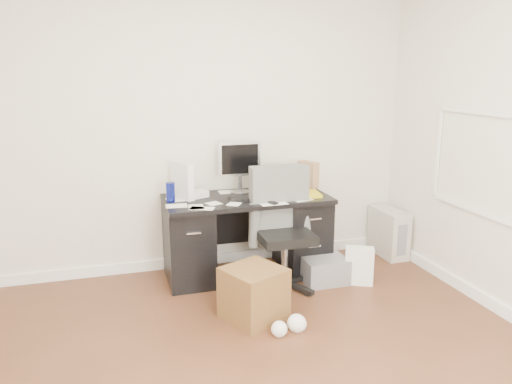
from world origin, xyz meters
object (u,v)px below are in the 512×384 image
office_chair (285,229)px  pc_tower (388,232)px  desk (247,233)px  keyboard (252,198)px  lcd_monitor (240,167)px  wicker_basket (254,293)px

office_chair → pc_tower: 1.40m
desk → keyboard: keyboard is taller
desk → office_chair: office_chair is taller
lcd_monitor → pc_tower: lcd_monitor is taller
lcd_monitor → keyboard: size_ratio=1.20×
keyboard → lcd_monitor: bearing=105.6°
desk → lcd_monitor: size_ratio=3.02×
keyboard → desk: bearing=109.0°
keyboard → pc_tower: bearing=10.1°
office_chair → wicker_basket: bearing=-130.7°
wicker_basket → pc_tower: bearing=27.9°
lcd_monitor → office_chair: bearing=-63.6°
lcd_monitor → office_chair: (0.26, -0.53, -0.47)m
pc_tower → wicker_basket: 1.96m
wicker_basket → keyboard: bearing=74.5°
lcd_monitor → wicker_basket: 1.30m
desk → pc_tower: 1.55m
keyboard → wicker_basket: 0.97m
desk → lcd_monitor: (-0.03, 0.16, 0.60)m
pc_tower → office_chair: bearing=-163.2°
lcd_monitor → keyboard: (0.05, -0.25, -0.24)m
desk → keyboard: size_ratio=3.62×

